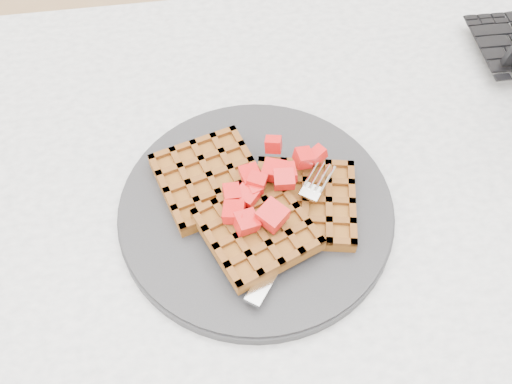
% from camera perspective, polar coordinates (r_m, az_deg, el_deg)
% --- Properties ---
extents(table, '(1.20, 0.80, 0.75)m').
position_cam_1_polar(table, '(0.73, 12.04, -7.04)').
color(table, silver).
rests_on(table, ground).
extents(plate, '(0.29, 0.29, 0.02)m').
position_cam_1_polar(plate, '(0.61, 0.00, -1.71)').
color(plate, black).
rests_on(plate, table).
extents(waffles, '(0.22, 0.20, 0.03)m').
position_cam_1_polar(waffles, '(0.59, 0.07, -1.00)').
color(waffles, brown).
rests_on(waffles, plate).
extents(strawberry_pile, '(0.15, 0.15, 0.02)m').
position_cam_1_polar(strawberry_pile, '(0.57, 0.00, 0.80)').
color(strawberry_pile, '#A80003').
rests_on(strawberry_pile, waffles).
extents(fork, '(0.13, 0.16, 0.02)m').
position_cam_1_polar(fork, '(0.58, 4.05, -3.41)').
color(fork, silver).
rests_on(fork, plate).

